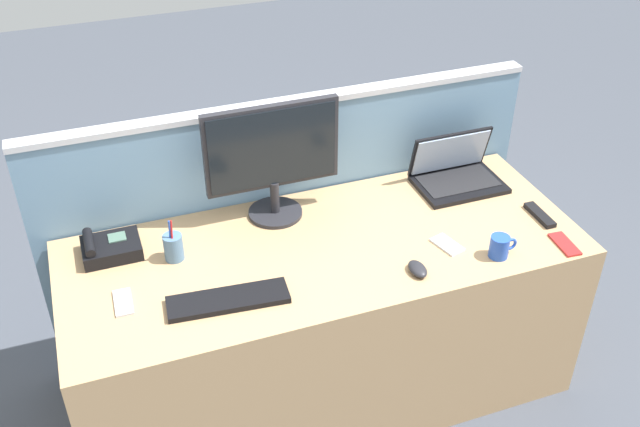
% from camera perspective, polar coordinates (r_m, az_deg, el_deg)
% --- Properties ---
extents(ground_plane, '(10.00, 10.00, 0.00)m').
position_cam_1_polar(ground_plane, '(3.28, 0.31, -13.18)').
color(ground_plane, '#424751').
extents(desk, '(1.98, 0.78, 0.76)m').
position_cam_1_polar(desk, '(3.01, 0.33, -8.34)').
color(desk, tan).
rests_on(desk, ground_plane).
extents(cubicle_divider, '(2.10, 0.07, 1.17)m').
position_cam_1_polar(cubicle_divider, '(3.20, -2.33, -0.60)').
color(cubicle_divider, '#6084A3').
rests_on(cubicle_divider, ground_plane).
extents(desktop_monitor, '(0.53, 0.22, 0.48)m').
position_cam_1_polar(desktop_monitor, '(2.81, -3.74, 4.60)').
color(desktop_monitor, '#232328').
rests_on(desktop_monitor, desk).
extents(laptop, '(0.36, 0.26, 0.22)m').
position_cam_1_polar(laptop, '(3.18, 10.54, 3.22)').
color(laptop, black).
rests_on(laptop, desk).
extents(desk_phone, '(0.21, 0.17, 0.09)m').
position_cam_1_polar(desk_phone, '(2.82, -16.09, -2.57)').
color(desk_phone, black).
rests_on(desk_phone, desk).
extents(keyboard_main, '(0.43, 0.16, 0.02)m').
position_cam_1_polar(keyboard_main, '(2.54, -7.18, -6.70)').
color(keyboard_main, black).
rests_on(keyboard_main, desk).
extents(computer_mouse_right_hand, '(0.06, 0.10, 0.03)m').
position_cam_1_polar(computer_mouse_right_hand, '(2.66, 7.62, -4.31)').
color(computer_mouse_right_hand, '#232328').
rests_on(computer_mouse_right_hand, desk).
extents(pen_cup, '(0.07, 0.07, 0.18)m').
position_cam_1_polar(pen_cup, '(2.73, -11.37, -2.58)').
color(pen_cup, '#4C7093').
rests_on(pen_cup, desk).
extents(cell_phone_red_case, '(0.07, 0.15, 0.01)m').
position_cam_1_polar(cell_phone_red_case, '(2.93, 18.55, -2.28)').
color(cell_phone_red_case, '#B22323').
rests_on(cell_phone_red_case, desk).
extents(cell_phone_silver_slab, '(0.07, 0.14, 0.01)m').
position_cam_1_polar(cell_phone_silver_slab, '(2.61, -15.11, -6.72)').
color(cell_phone_silver_slab, '#B7BAC1').
rests_on(cell_phone_silver_slab, desk).
extents(cell_phone_white_slab, '(0.10, 0.14, 0.01)m').
position_cam_1_polar(cell_phone_white_slab, '(2.81, 9.89, -2.42)').
color(cell_phone_white_slab, silver).
rests_on(cell_phone_white_slab, desk).
extents(tv_remote, '(0.05, 0.17, 0.02)m').
position_cam_1_polar(tv_remote, '(3.05, 16.77, -0.11)').
color(tv_remote, black).
rests_on(tv_remote, desk).
extents(coffee_mug, '(0.11, 0.07, 0.09)m').
position_cam_1_polar(coffee_mug, '(2.78, 13.87, -2.52)').
color(coffee_mug, blue).
rests_on(coffee_mug, desk).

